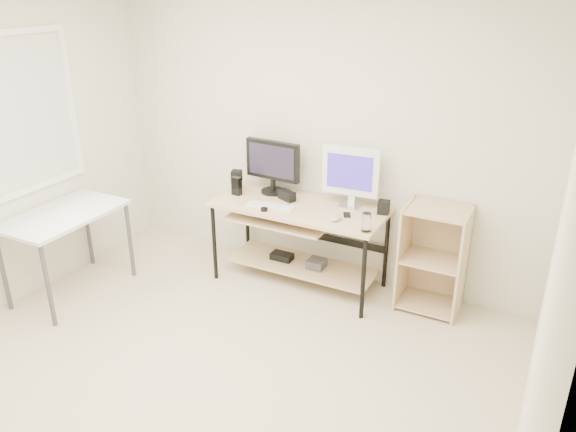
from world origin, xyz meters
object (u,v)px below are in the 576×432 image
at_px(shelf_unit, 434,257).
at_px(white_imac, 351,173).
at_px(side_table, 64,222).
at_px(audio_controller, 237,186).
at_px(desk, 297,227).
at_px(black_monitor, 273,163).

xyz_separation_m(shelf_unit, white_imac, (-0.76, 0.01, 0.60)).
height_order(side_table, shelf_unit, shelf_unit).
xyz_separation_m(white_imac, audio_controller, (-1.01, -0.20, -0.22)).
xyz_separation_m(desk, black_monitor, (-0.33, 0.17, 0.49)).
xyz_separation_m(black_monitor, white_imac, (0.74, 0.00, 0.03)).
bearing_deg(black_monitor, white_imac, 3.10).
distance_m(shelf_unit, audio_controller, 1.82).
height_order(shelf_unit, black_monitor, black_monitor).
bearing_deg(audio_controller, desk, 8.32).
distance_m(black_monitor, audio_controller, 0.38).
relative_size(shelf_unit, audio_controller, 5.41).
bearing_deg(audio_controller, shelf_unit, 11.68).
height_order(white_imac, audio_controller, white_imac).
bearing_deg(black_monitor, shelf_unit, 2.61).
bearing_deg(audio_controller, white_imac, 16.88).
xyz_separation_m(black_monitor, audio_controller, (-0.26, -0.20, -0.19)).
bearing_deg(side_table, audio_controller, 44.22).
relative_size(desk, shelf_unit, 1.67).
relative_size(white_imac, audio_controller, 3.16).
bearing_deg(side_table, desk, 32.65).
relative_size(side_table, shelf_unit, 1.11).
distance_m(desk, white_imac, 0.68).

